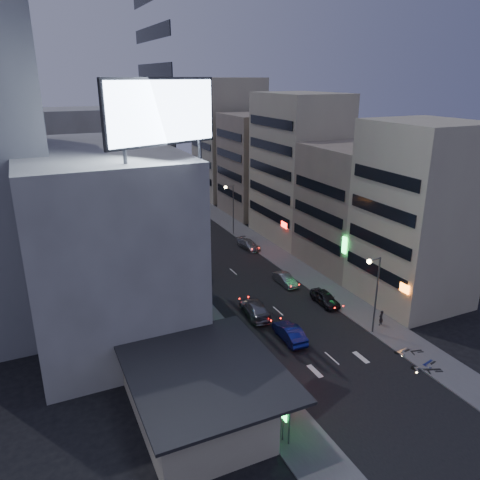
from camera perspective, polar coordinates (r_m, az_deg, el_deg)
ground at (r=42.12m, az=14.43°, el=-16.53°), size 180.00×180.00×0.00m
sidewalk_left at (r=62.49m, az=-9.07°, el=-3.69°), size 4.00×120.00×0.12m
sidewalk_right at (r=68.12m, az=3.94°, el=-1.50°), size 4.00×120.00×0.12m
food_court at (r=36.64m, az=-5.59°, el=-18.21°), size 11.00×13.00×3.88m
white_building at (r=48.48m, az=-16.52°, el=0.18°), size 14.00×24.00×18.00m
shophouse_near at (r=54.32m, az=20.77°, el=2.85°), size 10.00×11.00×20.00m
shophouse_mid at (r=63.35m, az=13.59°, el=3.94°), size 11.00×12.00×16.00m
shophouse_far at (r=72.76m, az=7.13°, el=8.71°), size 10.00×14.00×22.00m
far_left_a at (r=72.44m, az=-18.61°, el=7.00°), size 11.00×10.00×20.00m
far_left_b at (r=85.57m, az=-19.87°, el=6.92°), size 12.00×10.00×15.00m
far_right_a at (r=86.21m, az=2.06°, el=9.15°), size 11.00×12.00×18.00m
far_right_b at (r=98.50m, az=-1.42°, el=12.21°), size 12.00×12.00×24.00m
billboard at (r=37.06m, az=-9.53°, el=15.07°), size 9.52×3.75×6.20m
street_lamp_right_near at (r=46.82m, az=16.05°, el=-5.26°), size 1.60×0.44×8.02m
street_lamp_left at (r=54.01m, az=-4.84°, el=-1.20°), size 1.60×0.44×8.02m
street_lamp_right_far at (r=74.15m, az=-1.11°, el=4.59°), size 1.60×0.44×8.02m
parked_car_right_near at (r=53.69m, az=10.33°, el=-6.97°), size 1.87×4.39×1.48m
parked_car_right_mid at (r=57.84m, az=5.52°, el=-4.81°), size 1.47×4.09×1.34m
parked_car_left at (r=60.21m, az=-5.13°, el=-3.78°), size 2.62×5.07×1.37m
parked_car_right_far at (r=69.29m, az=1.05°, el=-0.55°), size 2.42×4.78×1.33m
road_car_blue at (r=46.40m, az=6.07°, el=-11.17°), size 1.95×4.85×1.57m
road_car_silver at (r=50.41m, az=1.87°, el=-8.39°), size 2.99×5.80×1.61m
person at (r=50.51m, az=16.81°, el=-9.07°), size 0.68×0.55×1.61m
scooter_black_a at (r=45.54m, az=23.34°, el=-13.58°), size 1.31×2.01×1.17m
scooter_silver_a at (r=45.41m, az=22.10°, el=-13.48°), size 1.31×2.05×1.19m
scooter_blue at (r=46.48m, az=22.30°, el=-12.72°), size 1.06×2.01×1.17m
scooter_black_b at (r=47.70m, az=21.28°, el=-11.80°), size 0.93×1.79×1.04m
scooter_silver_b at (r=47.47m, az=19.60°, el=-11.68°), size 0.91×1.91×1.12m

